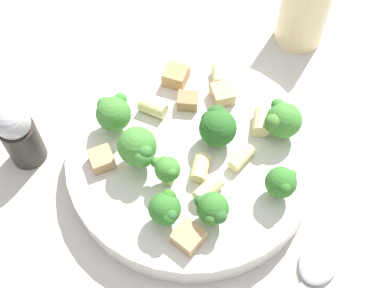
{
  "coord_description": "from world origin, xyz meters",
  "views": [
    {
      "loc": [
        0.17,
        0.2,
        0.45
      ],
      "look_at": [
        0.0,
        0.0,
        0.04
      ],
      "focal_mm": 45.0,
      "sensor_mm": 36.0,
      "label": 1
    }
  ],
  "objects_px": {
    "broccoli_floret_1": "(167,170)",
    "chicken_chunk_1": "(176,76)",
    "chicken_chunk_0": "(188,101)",
    "rigatoni_2": "(208,190)",
    "chicken_chunk_3": "(188,237)",
    "broccoli_floret_6": "(281,183)",
    "chicken_chunk_4": "(222,94)",
    "rigatoni_5": "(218,75)",
    "chicken_chunk_2": "(102,159)",
    "pepper_shaker": "(19,135)",
    "broccoli_floret_2": "(283,120)",
    "rigatoni_4": "(200,168)",
    "broccoli_floret_3": "(217,125)",
    "drinking_glass": "(303,12)",
    "broccoli_floret_5": "(138,148)",
    "spoon": "(310,280)",
    "pasta_bowl": "(192,156)",
    "rigatoni_3": "(261,122)",
    "broccoli_floret_4": "(113,113)",
    "broccoli_floret_7": "(166,209)",
    "rigatoni_0": "(241,158)",
    "rigatoni_1": "(149,110)",
    "broccoli_floret_0": "(213,210)"
  },
  "relations": [
    {
      "from": "broccoli_floret_5",
      "to": "chicken_chunk_4",
      "type": "height_order",
      "value": "broccoli_floret_5"
    },
    {
      "from": "rigatoni_2",
      "to": "broccoli_floret_7",
      "type": "bearing_deg",
      "value": -6.31
    },
    {
      "from": "broccoli_floret_2",
      "to": "rigatoni_0",
      "type": "height_order",
      "value": "broccoli_floret_2"
    },
    {
      "from": "broccoli_floret_2",
      "to": "rigatoni_4",
      "type": "height_order",
      "value": "broccoli_floret_2"
    },
    {
      "from": "broccoli_floret_5",
      "to": "chicken_chunk_0",
      "type": "relative_size",
      "value": 2.2
    },
    {
      "from": "rigatoni_3",
      "to": "spoon",
      "type": "xyz_separation_m",
      "value": [
        0.07,
        0.14,
        -0.04
      ]
    },
    {
      "from": "chicken_chunk_2",
      "to": "spoon",
      "type": "bearing_deg",
      "value": 109.72
    },
    {
      "from": "broccoli_floret_7",
      "to": "rigatoni_5",
      "type": "distance_m",
      "value": 0.18
    },
    {
      "from": "pasta_bowl",
      "to": "broccoli_floret_0",
      "type": "height_order",
      "value": "broccoli_floret_0"
    },
    {
      "from": "chicken_chunk_3",
      "to": "chicken_chunk_0",
      "type": "bearing_deg",
      "value": -131.06
    },
    {
      "from": "rigatoni_2",
      "to": "chicken_chunk_3",
      "type": "bearing_deg",
      "value": 26.98
    },
    {
      "from": "rigatoni_0",
      "to": "rigatoni_4",
      "type": "xyz_separation_m",
      "value": [
        0.04,
        -0.02,
        0.0
      ]
    },
    {
      "from": "broccoli_floret_6",
      "to": "rigatoni_0",
      "type": "height_order",
      "value": "broccoli_floret_6"
    },
    {
      "from": "broccoli_floret_3",
      "to": "broccoli_floret_6",
      "type": "relative_size",
      "value": 1.17
    },
    {
      "from": "broccoli_floret_1",
      "to": "chicken_chunk_1",
      "type": "height_order",
      "value": "broccoli_floret_1"
    },
    {
      "from": "broccoli_floret_1",
      "to": "broccoli_floret_4",
      "type": "bearing_deg",
      "value": -90.71
    },
    {
      "from": "rigatoni_4",
      "to": "chicken_chunk_4",
      "type": "bearing_deg",
      "value": -146.52
    },
    {
      "from": "pepper_shaker",
      "to": "pasta_bowl",
      "type": "bearing_deg",
      "value": 134.61
    },
    {
      "from": "broccoli_floret_7",
      "to": "rigatoni_4",
      "type": "bearing_deg",
      "value": -163.15
    },
    {
      "from": "broccoli_floret_6",
      "to": "spoon",
      "type": "bearing_deg",
      "value": 67.97
    },
    {
      "from": "broccoli_floret_0",
      "to": "broccoli_floret_4",
      "type": "height_order",
      "value": "broccoli_floret_4"
    },
    {
      "from": "broccoli_floret_1",
      "to": "chicken_chunk_0",
      "type": "bearing_deg",
      "value": -142.69
    },
    {
      "from": "chicken_chunk_1",
      "to": "broccoli_floret_0",
      "type": "bearing_deg",
      "value": 60.8
    },
    {
      "from": "chicken_chunk_0",
      "to": "chicken_chunk_4",
      "type": "distance_m",
      "value": 0.04
    },
    {
      "from": "broccoli_floret_6",
      "to": "chicken_chunk_4",
      "type": "distance_m",
      "value": 0.13
    },
    {
      "from": "chicken_chunk_0",
      "to": "drinking_glass",
      "type": "relative_size",
      "value": 0.22
    },
    {
      "from": "pasta_bowl",
      "to": "chicken_chunk_1",
      "type": "height_order",
      "value": "chicken_chunk_1"
    },
    {
      "from": "chicken_chunk_0",
      "to": "spoon",
      "type": "height_order",
      "value": "chicken_chunk_0"
    },
    {
      "from": "pasta_bowl",
      "to": "rigatoni_1",
      "type": "relative_size",
      "value": 8.89
    },
    {
      "from": "rigatoni_3",
      "to": "broccoli_floret_7",
      "type": "bearing_deg",
      "value": 6.54
    },
    {
      "from": "pasta_bowl",
      "to": "chicken_chunk_3",
      "type": "relative_size",
      "value": 10.53
    },
    {
      "from": "rigatoni_4",
      "to": "chicken_chunk_2",
      "type": "xyz_separation_m",
      "value": [
        0.07,
        -0.07,
        -0.0
      ]
    },
    {
      "from": "rigatoni_4",
      "to": "spoon",
      "type": "bearing_deg",
      "value": 94.12
    },
    {
      "from": "broccoli_floret_2",
      "to": "pepper_shaker",
      "type": "relative_size",
      "value": 0.52
    },
    {
      "from": "broccoli_floret_0",
      "to": "broccoli_floret_7",
      "type": "height_order",
      "value": "broccoli_floret_7"
    },
    {
      "from": "pepper_shaker",
      "to": "rigatoni_3",
      "type": "bearing_deg",
      "value": 142.31
    },
    {
      "from": "broccoli_floret_1",
      "to": "broccoli_floret_7",
      "type": "xyz_separation_m",
      "value": [
        0.03,
        0.03,
        0.0
      ]
    },
    {
      "from": "chicken_chunk_2",
      "to": "broccoli_floret_4",
      "type": "bearing_deg",
      "value": -143.99
    },
    {
      "from": "spoon",
      "to": "rigatoni_3",
      "type": "bearing_deg",
      "value": -117.81
    },
    {
      "from": "pasta_bowl",
      "to": "chicken_chunk_2",
      "type": "bearing_deg",
      "value": -31.2
    },
    {
      "from": "rigatoni_5",
      "to": "chicken_chunk_2",
      "type": "height_order",
      "value": "same"
    },
    {
      "from": "pasta_bowl",
      "to": "broccoli_floret_3",
      "type": "bearing_deg",
      "value": 165.83
    },
    {
      "from": "broccoli_floret_4",
      "to": "chicken_chunk_0",
      "type": "height_order",
      "value": "broccoli_floret_4"
    },
    {
      "from": "chicken_chunk_0",
      "to": "pepper_shaker",
      "type": "bearing_deg",
      "value": -26.82
    },
    {
      "from": "rigatoni_4",
      "to": "drinking_glass",
      "type": "distance_m",
      "value": 0.25
    },
    {
      "from": "broccoli_floret_3",
      "to": "rigatoni_0",
      "type": "relative_size",
      "value": 1.47
    },
    {
      "from": "broccoli_floret_0",
      "to": "spoon",
      "type": "xyz_separation_m",
      "value": [
        -0.04,
        0.1,
        -0.05
      ]
    },
    {
      "from": "broccoli_floret_1",
      "to": "broccoli_floret_2",
      "type": "distance_m",
      "value": 0.13
    },
    {
      "from": "pasta_bowl",
      "to": "chicken_chunk_0",
      "type": "xyz_separation_m",
      "value": [
        -0.03,
        -0.05,
        0.02
      ]
    },
    {
      "from": "rigatoni_4",
      "to": "drinking_glass",
      "type": "height_order",
      "value": "drinking_glass"
    }
  ]
}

